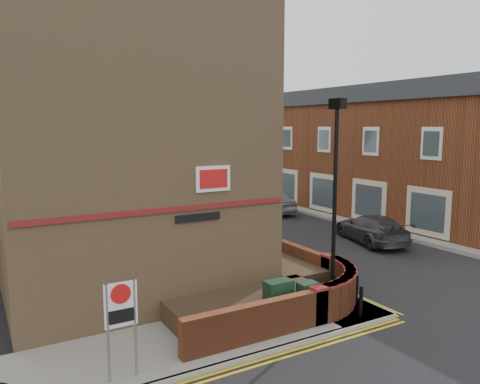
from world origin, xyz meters
name	(u,v)px	position (x,y,z in m)	size (l,w,h in m)	color
ground	(315,341)	(0.00, 0.00, 0.00)	(120.00, 120.00, 0.00)	black
pavement_corner	(170,346)	(-3.50, 1.50, 0.06)	(13.00, 3.00, 0.12)	gray
pavement_main	(166,223)	(2.00, 16.00, 0.06)	(2.00, 32.00, 0.12)	gray
pavement_far	(345,214)	(13.00, 13.00, 0.06)	(4.00, 40.00, 0.12)	gray
kerb_side	(195,373)	(-3.50, 0.00, 0.06)	(13.00, 0.15, 0.12)	gray
kerb_main_near	(182,222)	(3.00, 16.00, 0.06)	(0.15, 32.00, 0.12)	gray
kerb_main_far	(321,217)	(11.00, 13.00, 0.06)	(0.15, 40.00, 0.12)	gray
yellow_lines_side	(200,380)	(-3.50, -0.25, 0.01)	(13.00, 0.28, 0.01)	gold
yellow_lines_main	(186,222)	(3.25, 16.00, 0.01)	(0.28, 32.00, 0.01)	gold
corner_building	(117,110)	(-2.84, 8.00, 6.23)	(8.95, 10.40, 13.60)	#9A7752
garden_wall	(264,309)	(0.00, 2.50, 0.00)	(6.80, 6.00, 1.20)	brown
lamppost	(335,205)	(1.60, 1.20, 3.34)	(0.25, 0.50, 6.30)	black
utility_cabinet_large	(278,301)	(-0.30, 1.30, 0.72)	(0.80, 0.45, 1.20)	#16321F
utility_cabinet_small	(307,301)	(0.50, 1.00, 0.67)	(0.55, 0.40, 1.10)	#16321F
bollard_near	(361,301)	(2.00, 0.40, 0.57)	(0.11, 0.11, 0.90)	black
bollard_far	(356,289)	(2.60, 1.20, 0.57)	(0.11, 0.11, 0.90)	black
zone_sign	(121,312)	(-5.00, 0.50, 1.64)	(0.72, 0.07, 2.20)	slate
far_terrace	(324,149)	(14.50, 17.00, 4.04)	(5.40, 30.40, 8.00)	brown
far_terrace_cream	(199,141)	(14.50, 38.00, 4.05)	(5.40, 12.40, 8.00)	beige
tree_near	(178,144)	(2.00, 14.05, 4.70)	(3.64, 3.65, 6.70)	#382B1E
tree_mid	(132,133)	(2.00, 22.05, 5.20)	(4.03, 4.03, 7.42)	#382B1E
tree_far	(102,135)	(2.00, 30.05, 4.91)	(3.81, 3.81, 7.00)	#382B1E
traffic_light_assembly	(126,165)	(2.40, 25.00, 2.78)	(0.20, 0.16, 4.20)	black
silver_car_near	(247,226)	(4.09, 10.37, 0.72)	(1.52, 4.35, 1.43)	#B2B6BB
red_car_main	(199,208)	(4.10, 16.00, 0.76)	(2.52, 5.46, 1.52)	maroon
grey_car_far	(371,229)	(9.14, 6.98, 0.68)	(1.92, 4.72, 1.37)	#333238
silver_car_far	(271,201)	(9.36, 16.07, 0.78)	(1.85, 4.59, 1.57)	#919597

